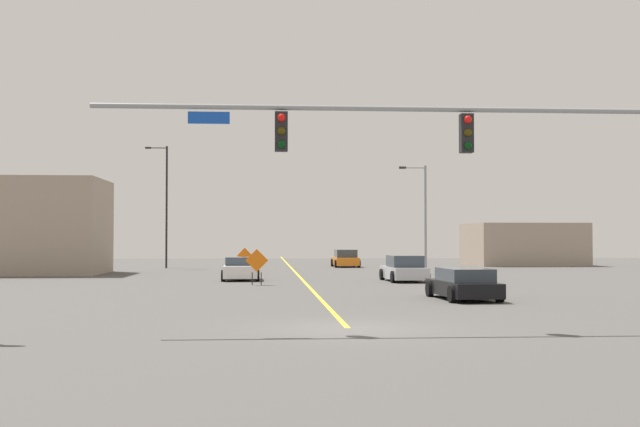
% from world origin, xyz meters
% --- Properties ---
extents(ground, '(147.64, 147.64, 0.00)m').
position_xyz_m(ground, '(0.00, 0.00, 0.00)').
color(ground, '#4C4947').
extents(road_centre_stripe, '(0.16, 82.02, 0.01)m').
position_xyz_m(road_centre_stripe, '(0.00, 41.01, 0.00)').
color(road_centre_stripe, yellow).
rests_on(road_centre_stripe, ground).
extents(traffic_signal_assembly, '(15.09, 0.44, 6.39)m').
position_xyz_m(traffic_signal_assembly, '(2.92, -0.01, 4.84)').
color(traffic_signal_assembly, gray).
rests_on(traffic_signal_assembly, ground).
extents(street_lamp_near_left, '(1.82, 0.24, 7.15)m').
position_xyz_m(street_lamp_near_left, '(8.23, 31.08, 3.98)').
color(street_lamp_near_left, gray).
rests_on(street_lamp_near_left, ground).
extents(street_lamp_near_right, '(1.78, 0.24, 9.72)m').
position_xyz_m(street_lamp_near_right, '(-10.02, 43.66, 5.28)').
color(street_lamp_near_right, black).
rests_on(street_lamp_near_right, ground).
extents(construction_sign_right_lane, '(1.07, 0.27, 1.73)m').
position_xyz_m(construction_sign_right_lane, '(-3.51, 34.50, 1.08)').
color(construction_sign_right_lane, orange).
rests_on(construction_sign_right_lane, ground).
extents(construction_sign_median_far, '(1.17, 0.07, 1.84)m').
position_xyz_m(construction_sign_median_far, '(-2.57, 20.05, 1.15)').
color(construction_sign_median_far, orange).
rests_on(construction_sign_median_far, ground).
extents(car_white_mid, '(2.13, 3.88, 1.31)m').
position_xyz_m(car_white_mid, '(-3.51, 24.86, 0.63)').
color(car_white_mid, white).
rests_on(car_white_mid, ground).
extents(car_silver_far, '(2.24, 4.53, 1.43)m').
position_xyz_m(car_silver_far, '(5.53, 22.94, 0.66)').
color(car_silver_far, '#B7BABF').
rests_on(car_silver_far, ground).
extents(car_black_distant, '(2.25, 4.67, 1.22)m').
position_xyz_m(car_black_distant, '(5.55, 9.71, 0.60)').
color(car_black_distant, black).
rests_on(car_black_distant, ground).
extents(car_orange_passing, '(2.13, 4.30, 1.44)m').
position_xyz_m(car_orange_passing, '(4.53, 45.22, 0.68)').
color(car_orange_passing, orange).
rests_on(car_orange_passing, ground).
extents(roadside_building_east, '(9.29, 8.37, 3.67)m').
position_xyz_m(roadside_building_east, '(20.69, 49.00, 1.84)').
color(roadside_building_east, gray).
rests_on(roadside_building_east, ground).
extents(roadside_building_west, '(8.41, 7.36, 6.32)m').
position_xyz_m(roadside_building_west, '(-17.14, 33.82, 3.16)').
color(roadside_building_west, gray).
rests_on(roadside_building_west, ground).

